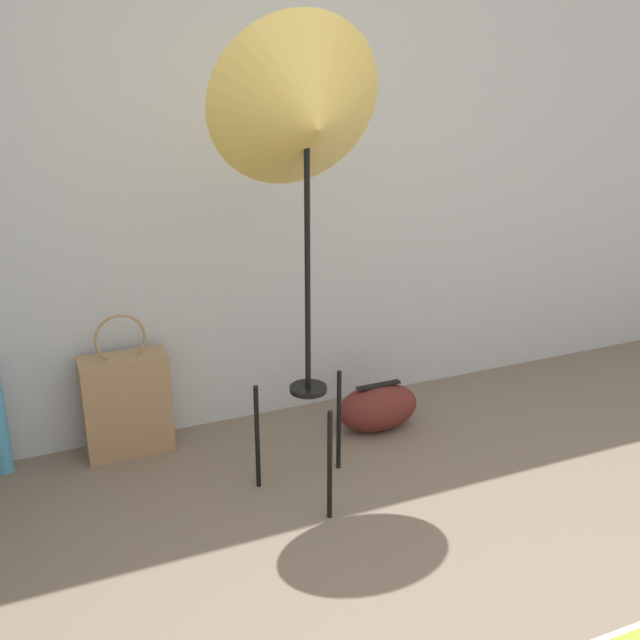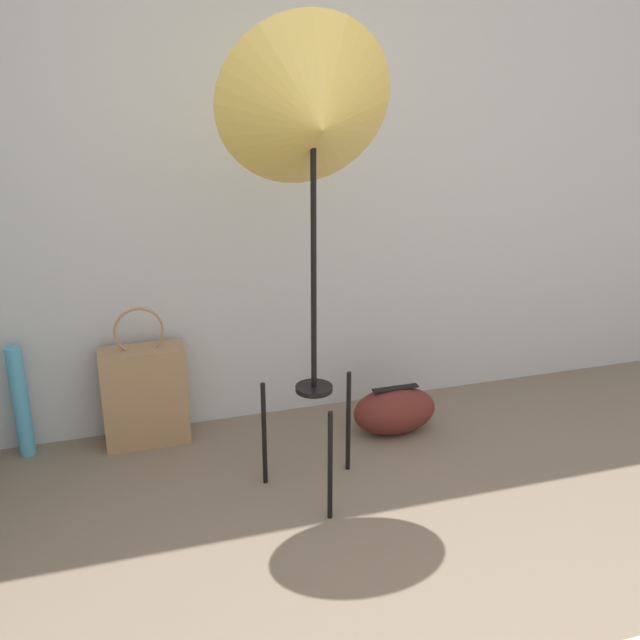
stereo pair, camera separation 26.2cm
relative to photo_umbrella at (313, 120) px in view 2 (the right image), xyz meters
The scene contains 5 objects.
wall_back 0.78m from the photo_umbrella, 83.84° to the left, with size 8.00×0.05×2.60m.
photo_umbrella is the anchor object (origin of this frame).
tote_bag 1.52m from the photo_umbrella, 135.91° to the left, with size 0.38×0.16×0.66m.
duffel_bag 1.51m from the photo_umbrella, 35.14° to the left, with size 0.40×0.23×0.23m.
paper_roll 1.81m from the photo_umbrella, 150.63° to the left, with size 0.07×0.07×0.52m.
Camera 2 is at (-0.85, -0.99, 1.74)m, focal length 42.00 mm.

